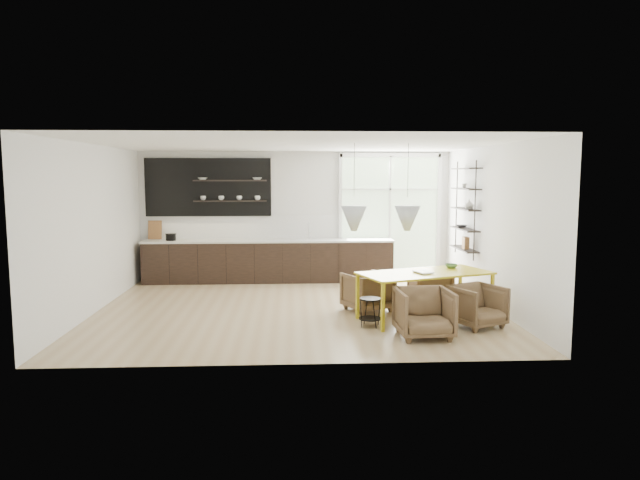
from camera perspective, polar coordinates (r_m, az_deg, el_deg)
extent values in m
cube|color=tan|center=(10.24, -2.29, -6.91)|extent=(7.00, 6.00, 0.01)
cube|color=silver|center=(12.99, -2.46, 2.44)|extent=(7.00, 0.02, 2.90)
cube|color=silver|center=(10.57, -21.67, 1.04)|extent=(0.02, 6.00, 2.90)
cube|color=silver|center=(10.63, 16.90, 1.25)|extent=(0.02, 6.00, 2.90)
cube|color=white|center=(9.98, -2.36, 9.54)|extent=(7.00, 6.00, 0.01)
cube|color=#B2D1A5|center=(13.16, 6.95, 2.45)|extent=(2.20, 0.02, 2.70)
cube|color=silver|center=(13.13, 6.97, 2.44)|extent=(2.30, 0.08, 2.80)
cone|color=silver|center=(9.55, 3.41, 2.16)|extent=(0.44, 0.44, 0.42)
cone|color=silver|center=(9.69, 8.72, 2.16)|extent=(0.44, 0.44, 0.42)
cylinder|color=black|center=(9.52, 3.45, 7.00)|extent=(0.01, 0.01, 0.89)
cylinder|color=black|center=(9.66, 8.80, 6.93)|extent=(0.01, 0.01, 0.89)
cube|color=black|center=(12.78, -5.12, -2.16)|extent=(5.50, 0.65, 0.90)
cube|color=silver|center=(12.72, -5.14, -0.06)|extent=(5.54, 0.69, 0.04)
cube|color=silver|center=(13.01, -5.10, 1.32)|extent=(5.50, 0.02, 0.55)
cube|color=black|center=(13.06, -11.10, 5.20)|extent=(2.80, 0.06, 1.30)
cube|color=black|center=(12.85, -8.98, 5.89)|extent=(1.60, 0.28, 0.03)
cube|color=black|center=(12.87, -8.95, 3.89)|extent=(1.60, 0.28, 0.03)
cube|color=#996838|center=(13.28, -16.18, 0.98)|extent=(0.30, 0.10, 0.42)
cylinder|color=silver|center=(12.79, -1.10, 0.90)|extent=(0.02, 0.02, 0.40)
imported|color=white|center=(12.93, -11.65, 6.03)|extent=(0.22, 0.22, 0.05)
imported|color=white|center=(12.80, -6.30, 6.12)|extent=(0.22, 0.22, 0.05)
imported|color=white|center=(12.94, -11.60, 4.13)|extent=(0.12, 0.12, 0.10)
imported|color=white|center=(12.89, -9.84, 4.16)|extent=(0.12, 0.12, 0.10)
imported|color=white|center=(12.84, -8.06, 4.18)|extent=(0.12, 0.12, 0.10)
imported|color=white|center=(12.81, -6.28, 4.20)|extent=(0.12, 0.12, 0.10)
cylinder|color=black|center=(12.94, -14.69, 0.25)|extent=(0.22, 0.22, 0.14)
cube|color=black|center=(11.13, 15.22, 2.82)|extent=(0.02, 0.02, 1.90)
cube|color=black|center=(12.28, 13.49, 3.20)|extent=(0.02, 0.02, 1.90)
cube|color=black|center=(11.78, 14.20, -0.87)|extent=(0.26, 1.20, 0.02)
cube|color=black|center=(11.73, 14.26, 1.07)|extent=(0.26, 1.20, 0.02)
cube|color=black|center=(11.70, 14.31, 3.02)|extent=(0.26, 1.20, 0.02)
cube|color=black|center=(11.69, 14.37, 4.98)|extent=(0.26, 1.20, 0.03)
cube|color=black|center=(11.69, 14.42, 6.94)|extent=(0.26, 1.20, 0.03)
imported|color=white|center=(11.46, 14.70, 3.48)|extent=(0.18, 0.18, 0.19)
imported|color=#333338|center=(11.92, 13.98, 1.35)|extent=(0.22, 0.22, 0.05)
imported|color=white|center=(11.78, 14.23, 5.28)|extent=(0.10, 0.10, 0.09)
cube|color=#996838|center=(11.67, 14.36, -0.28)|extent=(0.10, 0.18, 0.24)
cube|color=gold|center=(9.55, 10.47, -3.28)|extent=(2.34, 1.63, 0.03)
cube|color=gold|center=(8.74, 6.31, -6.74)|extent=(0.06, 0.06, 0.75)
cube|color=gold|center=(9.49, 3.77, -5.65)|extent=(0.06, 0.06, 0.75)
cube|color=gold|center=(9.87, 16.82, -5.44)|extent=(0.06, 0.06, 0.75)
cube|color=gold|center=(10.54, 13.82, -4.60)|extent=(0.06, 0.06, 0.75)
imported|color=brown|center=(10.08, 4.78, -5.15)|extent=(0.98, 0.99, 0.68)
imported|color=brown|center=(10.74, 10.94, -4.59)|extent=(0.74, 0.76, 0.65)
imported|color=brown|center=(8.55, 10.35, -7.19)|extent=(0.81, 0.84, 0.72)
imported|color=brown|center=(9.32, 15.45, -6.38)|extent=(0.95, 0.96, 0.66)
cylinder|color=black|center=(9.01, 5.05, -5.88)|extent=(0.34, 0.34, 0.02)
cylinder|color=black|center=(9.09, 5.03, -7.82)|extent=(0.36, 0.36, 0.02)
cylinder|color=black|center=(9.13, 5.94, -7.15)|extent=(0.01, 0.01, 0.44)
cylinder|color=black|center=(9.20, 4.61, -7.03)|extent=(0.01, 0.01, 0.44)
cylinder|color=black|center=(9.00, 4.12, -7.34)|extent=(0.01, 0.01, 0.44)
cylinder|color=black|center=(8.93, 5.48, -7.47)|extent=(0.01, 0.01, 0.44)
imported|color=white|center=(9.39, 9.70, -3.24)|extent=(0.32, 0.37, 0.03)
imported|color=#4C7945|center=(10.07, 13.00, -2.55)|extent=(0.27, 0.27, 0.07)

